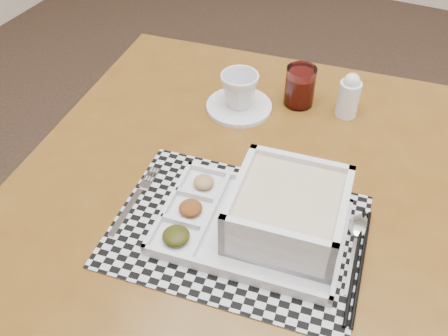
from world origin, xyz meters
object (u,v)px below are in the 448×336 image
at_px(serving_tray, 278,216).
at_px(cup, 239,90).
at_px(creamer_bottle, 349,96).
at_px(juice_glass, 300,88).
at_px(dining_table, 256,207).

height_order(serving_tray, cup, serving_tray).
xyz_separation_m(serving_tray, creamer_bottle, (0.02, 0.39, 0.01)).
bearing_deg(juice_glass, serving_tray, -76.75).
relative_size(juice_glass, creamer_bottle, 0.88).
relative_size(cup, juice_glass, 0.93).
distance_m(juice_glass, creamer_bottle, 0.11).
xyz_separation_m(cup, juice_glass, (0.12, 0.08, -0.01)).
distance_m(serving_tray, creamer_bottle, 0.39).
xyz_separation_m(dining_table, juice_glass, (-0.01, 0.28, 0.11)).
height_order(serving_tray, juice_glass, serving_tray).
bearing_deg(serving_tray, dining_table, 127.01).
distance_m(serving_tray, juice_glass, 0.39).
bearing_deg(serving_tray, cup, 123.98).
distance_m(dining_table, juice_glass, 0.30).
bearing_deg(cup, juice_glass, 56.00).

